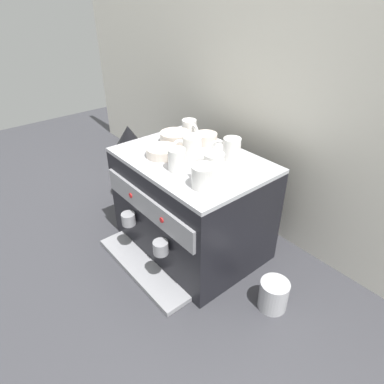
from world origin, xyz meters
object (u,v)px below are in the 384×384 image
(ceramic_cup_1, at_px, (190,127))
(ceramic_cup_2, at_px, (191,145))
(ceramic_cup_4, at_px, (213,162))
(milk_pitcher, at_px, (273,295))
(ceramic_bowl_1, at_px, (175,138))
(ceramic_cup_3, at_px, (176,159))
(espresso_machine, at_px, (191,205))
(ceramic_bowl_2, at_px, (162,152))
(ceramic_bowl_0, at_px, (206,139))
(ceramic_cup_0, at_px, (231,149))
(ceramic_cup_5, at_px, (203,176))
(coffee_grinder, at_px, (132,168))

(ceramic_cup_1, bearing_deg, ceramic_cup_2, -37.91)
(ceramic_cup_1, bearing_deg, ceramic_cup_4, -26.35)
(ceramic_cup_2, xyz_separation_m, milk_pitcher, (0.48, -0.02, -0.40))
(ceramic_bowl_1, bearing_deg, ceramic_cup_4, -9.81)
(ceramic_cup_3, distance_m, ceramic_bowl_1, 0.24)
(ceramic_cup_4, distance_m, milk_pitcher, 0.51)
(espresso_machine, bearing_deg, ceramic_cup_1, 141.71)
(ceramic_bowl_2, distance_m, milk_pitcher, 0.66)
(ceramic_cup_3, relative_size, ceramic_bowl_2, 0.85)
(ceramic_bowl_0, height_order, milk_pitcher, ceramic_bowl_0)
(ceramic_bowl_0, bearing_deg, espresso_machine, -63.20)
(ceramic_cup_1, distance_m, ceramic_bowl_1, 0.12)
(milk_pitcher, bearing_deg, ceramic_cup_0, 163.28)
(ceramic_cup_2, bearing_deg, ceramic_cup_5, -31.02)
(ceramic_bowl_0, relative_size, ceramic_bowl_2, 0.77)
(ceramic_bowl_0, bearing_deg, ceramic_cup_5, -43.49)
(ceramic_cup_3, height_order, ceramic_cup_4, ceramic_cup_3)
(ceramic_bowl_1, xyz_separation_m, milk_pitcher, (0.61, -0.04, -0.39))
(ceramic_cup_1, height_order, ceramic_cup_3, ceramic_cup_3)
(ceramic_cup_0, relative_size, milk_pitcher, 0.89)
(ceramic_cup_2, distance_m, ceramic_cup_4, 0.16)
(ceramic_cup_0, height_order, ceramic_cup_2, ceramic_cup_0)
(coffee_grinder, bearing_deg, espresso_machine, 2.54)
(ceramic_bowl_0, bearing_deg, ceramic_cup_4, -35.98)
(ceramic_bowl_1, bearing_deg, coffee_grinder, -166.88)
(coffee_grinder, relative_size, milk_pitcher, 3.77)
(ceramic_cup_4, bearing_deg, ceramic_bowl_1, 170.19)
(ceramic_cup_3, bearing_deg, milk_pitcher, 13.63)
(ceramic_cup_0, bearing_deg, ceramic_cup_5, -68.36)
(espresso_machine, distance_m, ceramic_cup_0, 0.29)
(ceramic_cup_1, xyz_separation_m, ceramic_bowl_2, (0.11, -0.23, -0.01))
(ceramic_cup_5, xyz_separation_m, milk_pitcher, (0.27, 0.11, -0.40))
(ceramic_bowl_2, bearing_deg, ceramic_cup_3, -11.04)
(espresso_machine, xyz_separation_m, ceramic_cup_2, (-0.03, 0.03, 0.25))
(ceramic_cup_1, bearing_deg, ceramic_bowl_2, -64.57)
(ceramic_cup_0, bearing_deg, ceramic_cup_4, -77.13)
(ceramic_cup_1, distance_m, ceramic_bowl_0, 0.13)
(ceramic_bowl_1, bearing_deg, espresso_machine, -15.86)
(espresso_machine, height_order, ceramic_bowl_0, ceramic_bowl_0)
(ceramic_cup_1, height_order, coffee_grinder, ceramic_cup_1)
(ceramic_cup_5, relative_size, ceramic_bowl_0, 1.28)
(ceramic_cup_5, distance_m, ceramic_bowl_0, 0.35)
(ceramic_cup_2, distance_m, coffee_grinder, 0.48)
(ceramic_bowl_0, bearing_deg, ceramic_bowl_2, -95.42)
(espresso_machine, relative_size, ceramic_cup_1, 6.02)
(ceramic_cup_3, bearing_deg, coffee_grinder, 170.84)
(ceramic_cup_3, height_order, ceramic_bowl_1, ceramic_cup_3)
(ceramic_cup_2, xyz_separation_m, ceramic_bowl_1, (-0.13, 0.02, -0.02))
(ceramic_cup_3, relative_size, milk_pitcher, 0.92)
(espresso_machine, xyz_separation_m, ceramic_cup_1, (-0.20, 0.15, 0.24))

